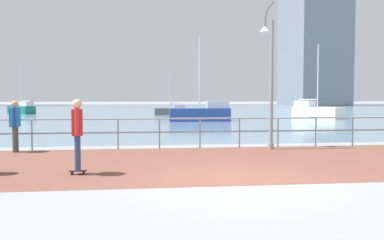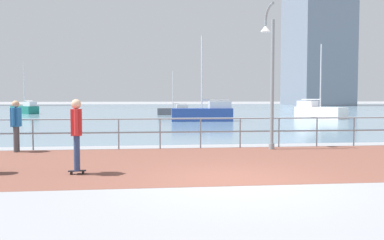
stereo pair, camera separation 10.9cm
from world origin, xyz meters
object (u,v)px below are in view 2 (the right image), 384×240
at_px(lamppost, 270,69).
at_px(sailboat_ivory, 204,113).
at_px(sailboat_navy, 174,111).
at_px(sailboat_red, 319,111).
at_px(sailboat_blue, 25,109).
at_px(bystander, 16,122).
at_px(skateboarder, 77,129).

relative_size(lamppost, sailboat_ivory, 0.79).
distance_m(sailboat_ivory, sailboat_navy, 11.31).
relative_size(sailboat_red, sailboat_blue, 1.14).
height_order(sailboat_blue, sailboat_navy, sailboat_blue).
height_order(bystander, sailboat_ivory, sailboat_ivory).
xyz_separation_m(lamppost, sailboat_ivory, (0.03, 16.02, -2.13)).
bearing_deg(bystander, sailboat_blue, 105.38).
bearing_deg(sailboat_ivory, lamppost, -90.10).
xyz_separation_m(sailboat_red, sailboat_blue, (-27.16, 12.31, -0.07)).
distance_m(lamppost, sailboat_ivory, 16.16).
bearing_deg(sailboat_blue, sailboat_ivory, -42.32).
distance_m(lamppost, bystander, 8.52).
bearing_deg(lamppost, sailboat_red, 62.06).
relative_size(lamppost, skateboarder, 2.87).
height_order(bystander, sailboat_blue, sailboat_blue).
height_order(lamppost, sailboat_red, sailboat_red).
distance_m(lamppost, sailboat_navy, 27.37).
bearing_deg(skateboarder, bystander, 122.00).
bearing_deg(sailboat_navy, skateboarder, -97.93).
xyz_separation_m(lamppost, skateboarder, (-5.76, -4.04, -1.70)).
bearing_deg(sailboat_navy, sailboat_blue, 164.66).
height_order(skateboarder, sailboat_navy, sailboat_navy).
xyz_separation_m(bystander, sailboat_navy, (6.93, 27.15, -0.56)).
height_order(bystander, sailboat_red, sailboat_red).
bearing_deg(sailboat_red, skateboarder, -124.46).
distance_m(lamppost, sailboat_blue, 35.86).
bearing_deg(bystander, lamppost, -0.55).
bearing_deg(sailboat_ivory, skateboarder, -106.10).
distance_m(skateboarder, sailboat_ivory, 20.88).
relative_size(sailboat_blue, sailboat_navy, 1.23).
height_order(skateboarder, bystander, skateboarder).
distance_m(lamppost, sailboat_red, 21.84).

